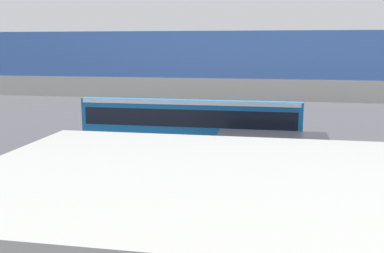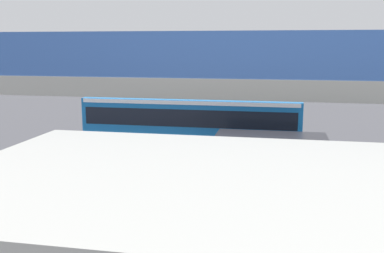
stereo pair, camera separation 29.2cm
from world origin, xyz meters
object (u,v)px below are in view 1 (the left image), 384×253
Objects in this scene: pedestrian at (180,126)px; traffic_sign at (258,110)px; parked_van at (271,154)px; city_bus at (192,121)px.

traffic_sign is at bearing -169.04° from pedestrian.
traffic_sign reaches higher than parked_van.
parked_van is 1.71× the size of traffic_sign.
city_bus is 2.40× the size of parked_van.
pedestrian is 0.64× the size of traffic_sign.
city_bus is at bearing -41.31° from parked_van.
city_bus is 5.66m from traffic_sign.
pedestrian is (1.40, -3.64, -1.00)m from city_bus.
parked_van is 9.34m from pedestrian.
parked_van is at bearing 127.51° from pedestrian.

